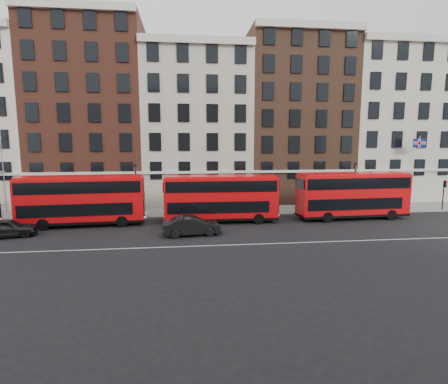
{
  "coord_description": "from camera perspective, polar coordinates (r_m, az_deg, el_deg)",
  "views": [
    {
      "loc": [
        -1.69,
        -27.0,
        7.63
      ],
      "look_at": [
        2.0,
        5.0,
        3.0
      ],
      "focal_mm": 28.0,
      "sensor_mm": 36.0,
      "label": 1
    }
  ],
  "objects": [
    {
      "name": "car_front",
      "position": [
        28.98,
        -5.26,
        -5.51
      ],
      "size": [
        4.95,
        2.23,
        1.58
      ],
      "primitive_type": "imported",
      "rotation": [
        0.0,
        0.0,
        1.69
      ],
      "color": "black",
      "rests_on": "ground"
    },
    {
      "name": "pavement",
      "position": [
        38.3,
        -3.93,
        -3.22
      ],
      "size": [
        80.0,
        5.0,
        0.15
      ],
      "primitive_type": "cube",
      "color": "gray",
      "rests_on": "ground"
    },
    {
      "name": "bus_d",
      "position": [
        36.89,
        20.2,
        -0.35
      ],
      "size": [
        11.12,
        3.14,
        4.63
      ],
      "rotation": [
        0.0,
        0.0,
        0.04
      ],
      "color": "red",
      "rests_on": "ground"
    },
    {
      "name": "kerb",
      "position": [
        35.85,
        -3.74,
        -4.0
      ],
      "size": [
        80.0,
        0.3,
        0.16
      ],
      "primitive_type": "cube",
      "color": "gray",
      "rests_on": "ground"
    },
    {
      "name": "iron_railings",
      "position": [
        40.35,
        -4.09,
        -1.8
      ],
      "size": [
        6.6,
        0.06,
        1.0
      ],
      "primitive_type": null,
      "color": "black",
      "rests_on": "pavement"
    },
    {
      "name": "bus_c",
      "position": [
        33.14,
        -0.56,
        -0.89
      ],
      "size": [
        10.73,
        2.77,
        4.49
      ],
      "rotation": [
        0.0,
        0.0,
        -0.02
      ],
      "color": "red",
      "rests_on": "ground"
    },
    {
      "name": "lamp_post_left",
      "position": [
        36.28,
        -14.16,
        0.72
      ],
      "size": [
        0.44,
        0.44,
        5.33
      ],
      "color": "black",
      "rests_on": "pavement"
    },
    {
      "name": "ground",
      "position": [
        28.11,
        -2.92,
        -7.58
      ],
      "size": [
        120.0,
        120.0,
        0.0
      ],
      "primitive_type": "plane",
      "color": "black",
      "rests_on": "ground"
    },
    {
      "name": "lamp_post_right",
      "position": [
        40.45,
        20.59,
        1.19
      ],
      "size": [
        0.44,
        0.44,
        5.33
      ],
      "color": "black",
      "rests_on": "pavement"
    },
    {
      "name": "building_terrace",
      "position": [
        44.98,
        -4.91,
        11.48
      ],
      "size": [
        64.0,
        11.95,
        22.0
      ],
      "color": "beige",
      "rests_on": "ground"
    },
    {
      "name": "bus_b",
      "position": [
        34.22,
        -22.17,
        -1.1
      ],
      "size": [
        11.12,
        3.35,
        4.61
      ],
      "rotation": [
        0.0,
        0.0,
        0.07
      ],
      "color": "red",
      "rests_on": "ground"
    },
    {
      "name": "car_rear",
      "position": [
        33.23,
        -31.98,
        -5.01
      ],
      "size": [
        4.81,
        2.87,
        1.53
      ],
      "primitive_type": "imported",
      "rotation": [
        0.0,
        0.0,
        1.82
      ],
      "color": "black",
      "rests_on": "ground"
    },
    {
      "name": "road_centre_line",
      "position": [
        26.2,
        -2.63,
        -8.75
      ],
      "size": [
        70.0,
        0.12,
        0.01
      ],
      "primitive_type": "cube",
      "color": "white",
      "rests_on": "ground"
    },
    {
      "name": "traffic_light",
      "position": [
        45.55,
        32.31,
        0.37
      ],
      "size": [
        0.25,
        0.45,
        3.27
      ],
      "color": "black",
      "rests_on": "pavement"
    }
  ]
}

